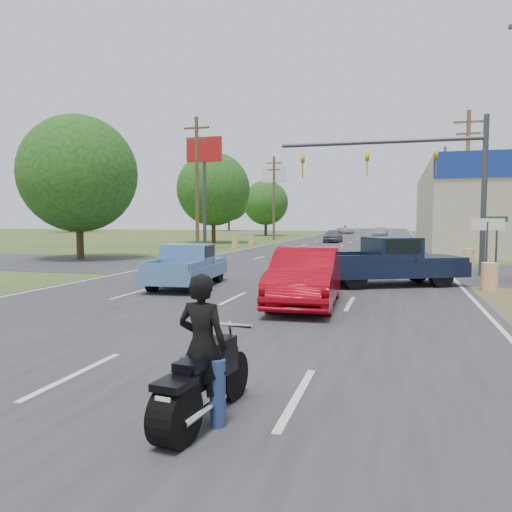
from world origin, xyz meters
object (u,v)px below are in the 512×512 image
(motorcycle, at_px, (200,386))
(blue_pickup, at_px, (188,265))
(distant_car_white, at_px, (346,229))
(rider, at_px, (202,354))
(distant_car_silver, at_px, (380,233))
(navy_pickup, at_px, (392,261))
(red_convertible, at_px, (306,277))
(distant_car_grey, at_px, (333,236))

(motorcycle, height_order, blue_pickup, blue_pickup)
(distant_car_white, bearing_deg, blue_pickup, 92.22)
(rider, relative_size, blue_pickup, 0.36)
(distant_car_silver, bearing_deg, distant_car_white, 115.10)
(navy_pickup, distance_m, distant_car_white, 66.14)
(blue_pickup, distance_m, distant_car_silver, 52.47)
(red_convertible, bearing_deg, rider, -91.45)
(blue_pickup, bearing_deg, distant_car_silver, 79.47)
(red_convertible, distance_m, navy_pickup, 5.71)
(rider, xyz_separation_m, blue_pickup, (-5.19, 11.47, -0.08))
(blue_pickup, relative_size, distant_car_white, 0.90)
(rider, distance_m, distant_car_white, 79.67)
(navy_pickup, bearing_deg, motorcycle, -34.34)
(motorcycle, distance_m, distant_car_white, 79.72)
(red_convertible, bearing_deg, motorcycle, -91.51)
(blue_pickup, height_order, distant_car_silver, blue_pickup)
(distant_car_silver, height_order, distant_car_white, distant_car_white)
(motorcycle, distance_m, distant_car_grey, 47.92)
(motorcycle, relative_size, distant_car_white, 0.41)
(blue_pickup, xyz_separation_m, navy_pickup, (7.24, 2.32, 0.12))
(motorcycle, relative_size, distant_car_silver, 0.47)
(blue_pickup, relative_size, navy_pickup, 0.83)
(navy_pickup, height_order, distant_car_grey, navy_pickup)
(motorcycle, height_order, distant_car_grey, distant_car_grey)
(distant_car_silver, bearing_deg, red_convertible, -86.57)
(motorcycle, distance_m, navy_pickup, 14.01)
(distant_car_silver, xyz_separation_m, distant_car_white, (-6.16, 15.75, 0.08))
(blue_pickup, bearing_deg, motorcycle, -70.63)
(blue_pickup, relative_size, distant_car_grey, 1.16)
(red_convertible, height_order, rider, rider)
(red_convertible, relative_size, blue_pickup, 1.03)
(rider, bearing_deg, navy_pickup, -91.31)
(rider, bearing_deg, red_convertible, -80.98)
(rider, relative_size, distant_car_white, 0.32)
(distant_car_grey, bearing_deg, navy_pickup, -77.94)
(motorcycle, xyz_separation_m, blue_pickup, (-5.19, 11.53, 0.30))
(motorcycle, relative_size, blue_pickup, 0.45)
(navy_pickup, xyz_separation_m, distant_car_white, (-8.21, 65.63, -0.17))
(motorcycle, xyz_separation_m, distant_car_white, (-6.16, 79.48, 0.26))
(navy_pickup, distance_m, distant_car_silver, 49.93)
(red_convertible, distance_m, distant_car_white, 71.09)
(distant_car_grey, bearing_deg, blue_pickup, -89.98)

